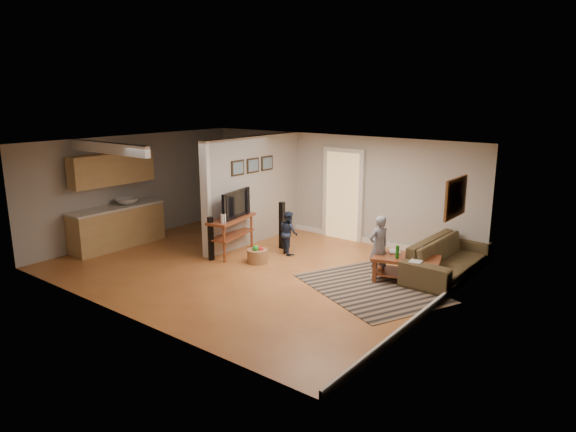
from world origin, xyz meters
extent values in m
plane|color=#954D26|center=(0.00, 0.00, 0.00)|extent=(7.50, 7.50, 0.00)
cube|color=#B5B2AE|center=(0.00, 3.00, 1.25)|extent=(7.50, 0.04, 2.50)
cube|color=#B5B2AE|center=(-3.75, 0.00, 1.25)|extent=(0.04, 6.00, 2.50)
cube|color=#B5B2AE|center=(3.75, 0.00, 1.25)|extent=(0.04, 6.00, 2.50)
cube|color=white|center=(0.00, 0.00, 2.50)|extent=(7.50, 6.00, 0.04)
cube|color=#B5B2AE|center=(-1.20, 1.45, 1.25)|extent=(0.15, 3.10, 2.50)
cube|color=white|center=(-1.20, -0.10, 1.25)|extent=(0.22, 0.10, 2.50)
cube|color=white|center=(0.00, 2.97, 0.06)|extent=(7.50, 0.04, 0.12)
cube|color=white|center=(3.72, 0.00, 0.06)|extent=(0.04, 6.00, 0.12)
cube|color=#D8B272|center=(0.30, 2.94, 1.05)|extent=(0.90, 0.06, 2.10)
cube|color=tan|center=(-3.43, -0.80, 0.45)|extent=(0.60, 2.20, 0.90)
cube|color=beige|center=(-3.43, -0.80, 0.92)|extent=(0.64, 2.24, 0.05)
cube|color=tan|center=(-3.45, -0.80, 1.80)|extent=(0.35, 2.00, 0.70)
imported|color=silver|center=(-3.43, -0.50, 0.94)|extent=(0.54, 0.54, 0.19)
cube|color=black|center=(-1.11, 0.80, 1.85)|extent=(0.03, 0.40, 0.34)
cube|color=black|center=(-1.11, 1.30, 1.85)|extent=(0.03, 0.40, 0.34)
cube|color=black|center=(-1.11, 1.80, 1.85)|extent=(0.03, 0.40, 0.34)
cube|color=brown|center=(3.71, 1.00, 1.75)|extent=(0.04, 0.90, 0.68)
cube|color=black|center=(2.48, 0.46, 0.01)|extent=(3.09, 2.75, 0.01)
imported|color=brown|center=(3.30, 1.99, 0.00)|extent=(0.99, 2.39, 0.69)
cube|color=brown|center=(2.80, 1.19, 0.45)|extent=(1.37, 1.03, 0.06)
cube|color=silver|center=(2.80, 1.19, 0.45)|extent=(0.85, 0.63, 0.02)
cube|color=brown|center=(2.80, 1.19, 0.15)|extent=(1.24, 0.90, 0.03)
cube|color=brown|center=(2.37, 0.77, 0.22)|extent=(0.09, 0.09, 0.45)
cube|color=brown|center=(3.40, 1.08, 0.22)|extent=(0.09, 0.09, 0.45)
cube|color=brown|center=(2.20, 1.31, 0.22)|extent=(0.09, 0.09, 0.45)
cube|color=brown|center=(3.23, 1.62, 0.22)|extent=(0.09, 0.09, 0.45)
imported|color=navy|center=(3.01, 1.38, 0.48)|extent=(0.25, 0.25, 0.21)
cylinder|color=#176316|center=(2.70, 1.00, 0.60)|extent=(0.07, 0.07, 0.24)
imported|color=#998C4C|center=(2.41, 1.27, 0.48)|extent=(0.31, 0.34, 0.03)
imported|color=#66594C|center=(2.96, 1.03, 0.48)|extent=(0.25, 0.32, 0.02)
cube|color=brown|center=(-0.95, 0.40, 0.80)|extent=(0.75, 1.38, 0.05)
cube|color=brown|center=(-0.95, 0.40, 0.44)|extent=(0.68, 1.27, 0.03)
cylinder|color=brown|center=(-0.99, -0.19, 0.40)|extent=(0.05, 0.05, 0.81)
cylinder|color=brown|center=(-1.23, 0.92, 0.40)|extent=(0.05, 0.05, 0.81)
cylinder|color=brown|center=(-0.67, -0.12, 0.40)|extent=(0.05, 0.05, 0.81)
cylinder|color=brown|center=(-0.91, 0.99, 0.40)|extent=(0.05, 0.05, 0.81)
imported|color=black|center=(-0.93, 0.40, 0.83)|extent=(0.35, 1.06, 0.61)
cylinder|color=white|center=(-0.74, -0.06, 0.92)|extent=(0.11, 0.11, 0.20)
cube|color=black|center=(-1.00, -0.19, 0.47)|extent=(0.11, 0.11, 0.94)
cube|color=black|center=(-0.34, 1.40, 0.54)|extent=(0.11, 0.11, 1.08)
cylinder|color=olive|center=(-0.12, 0.29, 0.14)|extent=(0.43, 0.43, 0.28)
sphere|color=red|center=(-0.06, 0.33, 0.28)|extent=(0.13, 0.13, 0.13)
sphere|color=gold|center=(-0.19, 0.31, 0.30)|extent=(0.13, 0.13, 0.13)
sphere|color=green|center=(-0.12, 0.24, 0.32)|extent=(0.13, 0.13, 0.13)
imported|color=gray|center=(2.28, 1.05, 0.00)|extent=(0.44, 0.52, 1.22)
imported|color=#1E273F|center=(0.02, 1.18, 0.00)|extent=(0.58, 0.54, 0.96)
camera|label=1|loc=(6.66, -7.38, 3.46)|focal=32.00mm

